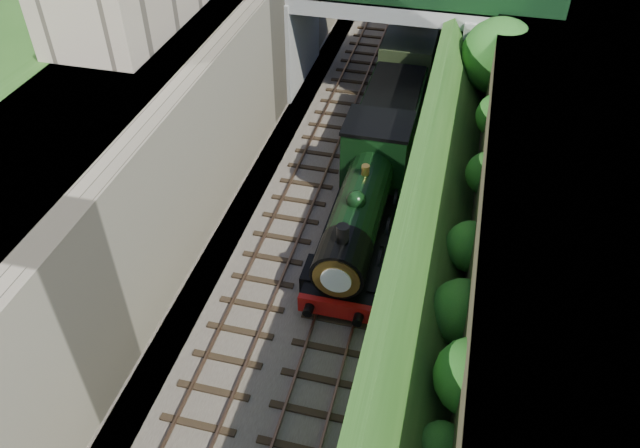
% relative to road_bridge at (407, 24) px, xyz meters
% --- Properties ---
extents(trackbed, '(10.00, 90.00, 0.20)m').
position_rel_road_bridge_xyz_m(trackbed, '(-0.94, -4.00, -3.98)').
color(trackbed, '#473F38').
rests_on(trackbed, ground).
extents(retaining_wall, '(1.00, 90.00, 7.00)m').
position_rel_road_bridge_xyz_m(retaining_wall, '(-6.44, -4.00, -0.58)').
color(retaining_wall, '#756B56').
rests_on(retaining_wall, ground).
extents(street_plateau_left, '(6.00, 90.00, 7.00)m').
position_rel_road_bridge_xyz_m(street_plateau_left, '(-9.94, -4.00, -0.58)').
color(street_plateau_left, '#262628').
rests_on(street_plateau_left, ground).
extents(street_plateau_right, '(8.00, 90.00, 6.25)m').
position_rel_road_bridge_xyz_m(street_plateau_right, '(8.56, -4.00, -0.95)').
color(street_plateau_right, '#262628').
rests_on(street_plateau_right, ground).
extents(embankment_slope, '(4.21, 90.00, 6.36)m').
position_rel_road_bridge_xyz_m(embankment_slope, '(4.02, -4.97, -1.36)').
color(embankment_slope, '#1E4714').
rests_on(embankment_slope, ground).
extents(track_left, '(2.50, 90.00, 0.20)m').
position_rel_road_bridge_xyz_m(track_left, '(-2.94, -4.00, -3.83)').
color(track_left, black).
rests_on(track_left, trackbed).
extents(track_right, '(2.50, 90.00, 0.20)m').
position_rel_road_bridge_xyz_m(track_right, '(0.26, -4.00, -3.83)').
color(track_right, black).
rests_on(track_right, trackbed).
extents(road_bridge, '(16.00, 6.40, 7.25)m').
position_rel_road_bridge_xyz_m(road_bridge, '(0.00, 0.00, 0.00)').
color(road_bridge, gray).
rests_on(road_bridge, ground).
extents(tree, '(3.60, 3.80, 6.60)m').
position_rel_road_bridge_xyz_m(tree, '(4.97, -4.18, 0.57)').
color(tree, black).
rests_on(tree, ground).
extents(locomotive, '(3.10, 10.22, 3.83)m').
position_rel_road_bridge_xyz_m(locomotive, '(0.26, -13.20, -2.18)').
color(locomotive, black).
rests_on(locomotive, trackbed).
extents(tender, '(2.70, 6.00, 3.05)m').
position_rel_road_bridge_xyz_m(tender, '(0.26, -5.84, -2.46)').
color(tender, black).
rests_on(tender, trackbed).
extents(coach_front, '(2.90, 18.00, 3.70)m').
position_rel_road_bridge_xyz_m(coach_front, '(0.26, 6.76, -2.03)').
color(coach_front, black).
rests_on(coach_front, trackbed).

